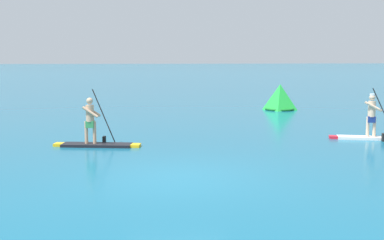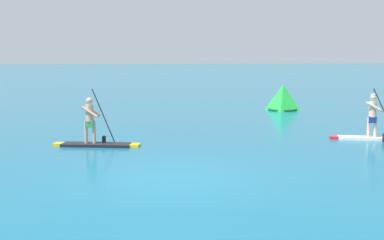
# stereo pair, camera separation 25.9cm
# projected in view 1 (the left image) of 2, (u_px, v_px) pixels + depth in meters

# --- Properties ---
(ground) EXTENTS (440.00, 440.00, 0.00)m
(ground) POSITION_uv_depth(u_px,v_px,m) (177.00, 177.00, 12.06)
(ground) COLOR #145B7A
(paddleboarder_mid_center) EXTENTS (2.87, 1.07, 1.91)m
(paddleboarder_mid_center) POSITION_uv_depth(u_px,v_px,m) (95.00, 135.00, 16.26)
(paddleboarder_mid_center) COLOR black
(paddleboarder_mid_center) RESTS_ON ground
(paddleboarder_far_right) EXTENTS (2.86, 1.19, 1.89)m
(paddleboarder_far_right) POSITION_uv_depth(u_px,v_px,m) (372.00, 128.00, 17.62)
(paddleboarder_far_right) COLOR white
(paddleboarder_far_right) RESTS_ON ground
(race_marker_buoy) EXTENTS (1.81, 1.81, 1.43)m
(race_marker_buoy) POSITION_uv_depth(u_px,v_px,m) (280.00, 98.00, 27.54)
(race_marker_buoy) COLOR green
(race_marker_buoy) RESTS_ON ground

